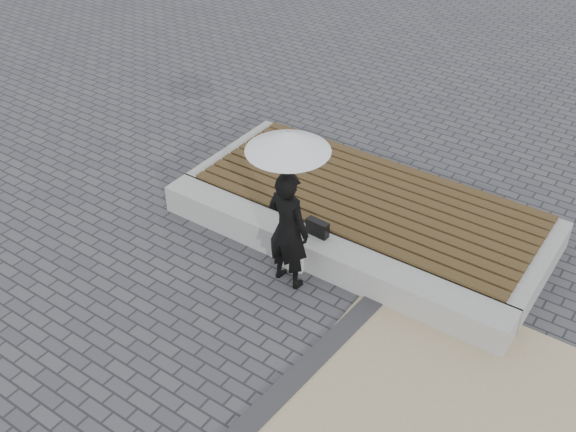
# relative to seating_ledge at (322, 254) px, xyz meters

# --- Properties ---
(ground) EXTENTS (80.00, 80.00, 0.00)m
(ground) POSITION_rel_seating_ledge_xyz_m (0.00, -1.60, -0.20)
(ground) COLOR #45454A
(ground) RESTS_ON ground
(edging_band) EXTENTS (0.61, 5.20, 0.04)m
(edging_band) POSITION_rel_seating_ledge_xyz_m (0.75, -2.10, -0.18)
(edging_band) COLOR #333336
(edging_band) RESTS_ON ground
(seating_ledge) EXTENTS (5.00, 0.45, 0.40)m
(seating_ledge) POSITION_rel_seating_ledge_xyz_m (0.00, 0.00, 0.00)
(seating_ledge) COLOR #AFB0AB
(seating_ledge) RESTS_ON ground
(timber_platform) EXTENTS (5.00, 2.00, 0.40)m
(timber_platform) POSITION_rel_seating_ledge_xyz_m (0.00, 1.20, 0.00)
(timber_platform) COLOR #A8A8A3
(timber_platform) RESTS_ON ground
(timber_decking) EXTENTS (4.60, 2.00, 0.04)m
(timber_decking) POSITION_rel_seating_ledge_xyz_m (0.00, 1.20, 0.22)
(timber_decking) COLOR brown
(timber_decking) RESTS_ON timber_platform
(woman) EXTENTS (0.62, 0.43, 1.60)m
(woman) POSITION_rel_seating_ledge_xyz_m (-0.20, -0.48, 0.60)
(woman) COLOR black
(woman) RESTS_ON ground
(parasol) EXTENTS (0.96, 0.96, 1.23)m
(parasol) POSITION_rel_seating_ledge_xyz_m (-0.20, -0.48, 1.81)
(parasol) COLOR #A1A1A5
(parasol) RESTS_ON ground
(handbag) EXTENTS (0.31, 0.13, 0.22)m
(handbag) POSITION_rel_seating_ledge_xyz_m (-0.14, 0.08, 0.31)
(handbag) COLOR black
(handbag) RESTS_ON seating_ledge
(canvas_tote) EXTENTS (0.37, 0.19, 0.38)m
(canvas_tote) POSITION_rel_seating_ledge_xyz_m (-0.32, -0.23, -0.01)
(canvas_tote) COLOR silver
(canvas_tote) RESTS_ON ground
(magazine) EXTENTS (0.40, 0.34, 0.01)m
(magazine) POSITION_rel_seating_ledge_xyz_m (-0.32, -0.28, 0.18)
(magazine) COLOR #D4442C
(magazine) RESTS_ON canvas_tote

